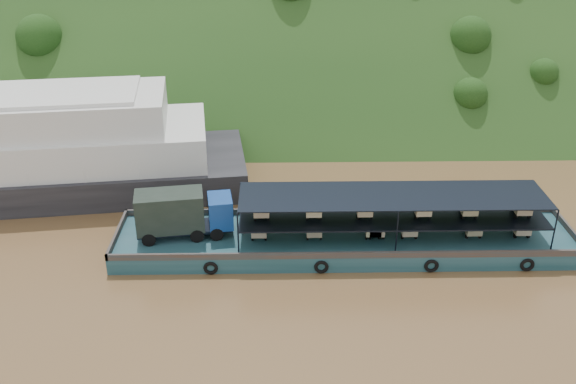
{
  "coord_description": "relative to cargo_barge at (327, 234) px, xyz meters",
  "views": [
    {
      "loc": [
        -2.85,
        -43.06,
        25.93
      ],
      "look_at": [
        -2.0,
        3.0,
        3.2
      ],
      "focal_mm": 40.0,
      "sensor_mm": 36.0,
      "label": 1
    }
  ],
  "objects": [
    {
      "name": "ground",
      "position": [
        -0.97,
        0.4,
        -1.21
      ],
      "size": [
        160.0,
        160.0,
        0.0
      ],
      "primitive_type": "plane",
      "color": "brown",
      "rests_on": "ground"
    },
    {
      "name": "cargo_barge",
      "position": [
        0.0,
        0.0,
        0.0
      ],
      "size": [
        35.0,
        7.18,
        4.86
      ],
      "color": "#123C41",
      "rests_on": "ground"
    },
    {
      "name": "hillside",
      "position": [
        -0.97,
        36.4,
        -1.21
      ],
      "size": [
        140.0,
        39.6,
        39.6
      ],
      "primitive_type": "cube",
      "rotation": [
        0.79,
        0.0,
        0.0
      ],
      "color": "#1B3D16",
      "rests_on": "ground"
    }
  ]
}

